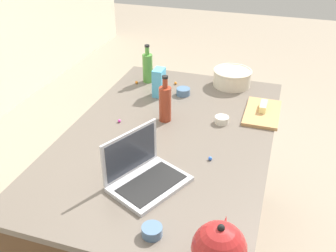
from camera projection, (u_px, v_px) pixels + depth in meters
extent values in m
cube|color=#4C331E|center=(168.00, 203.00, 2.20)|extent=(1.54, 0.97, 0.87)
cube|color=#60564C|center=(168.00, 137.00, 1.97)|extent=(1.60, 1.03, 0.03)
cube|color=#B7B7BC|center=(150.00, 184.00, 1.61)|extent=(0.37, 0.33, 0.02)
cube|color=black|center=(152.00, 183.00, 1.60)|extent=(0.31, 0.26, 0.00)
cube|color=#B7B7BC|center=(130.00, 152.00, 1.62)|extent=(0.27, 0.14, 0.20)
cube|color=#333842|center=(131.00, 153.00, 1.62)|extent=(0.24, 0.12, 0.18)
cylinder|color=beige|center=(232.00, 78.00, 2.44)|extent=(0.24, 0.24, 0.10)
cylinder|color=black|center=(232.00, 77.00, 2.44)|extent=(0.19, 0.19, 0.09)
torus|color=beige|center=(233.00, 71.00, 2.42)|extent=(0.24, 0.24, 0.01)
cylinder|color=maroon|center=(165.00, 104.00, 2.04)|extent=(0.07, 0.07, 0.19)
cylinder|color=maroon|center=(165.00, 83.00, 1.98)|extent=(0.03, 0.03, 0.05)
cylinder|color=black|center=(165.00, 77.00, 1.96)|extent=(0.03, 0.03, 0.01)
cylinder|color=#4C8C38|center=(148.00, 68.00, 2.48)|extent=(0.07, 0.07, 0.18)
cylinder|color=#4C8C38|center=(147.00, 51.00, 2.41)|extent=(0.03, 0.03, 0.05)
cylinder|color=black|center=(147.00, 46.00, 2.40)|extent=(0.03, 0.03, 0.01)
sphere|color=maroon|center=(219.00, 249.00, 1.22)|extent=(0.18, 0.18, 0.18)
cone|color=maroon|center=(224.00, 226.00, 1.28)|extent=(0.08, 0.03, 0.07)
sphere|color=black|center=(221.00, 228.00, 1.17)|extent=(0.02, 0.02, 0.02)
cube|color=#AD7F4C|center=(262.00, 113.00, 2.14)|extent=(0.33, 0.19, 0.02)
cube|color=#F4E58C|center=(263.00, 106.00, 2.15)|extent=(0.11, 0.04, 0.04)
cylinder|color=slate|center=(152.00, 231.00, 1.37)|extent=(0.08, 0.08, 0.04)
cylinder|color=beige|center=(222.00, 120.00, 2.05)|extent=(0.07, 0.07, 0.04)
cylinder|color=slate|center=(183.00, 92.00, 2.34)|extent=(0.08, 0.08, 0.04)
cube|color=#4CA5CC|center=(159.00, 82.00, 2.30)|extent=(0.09, 0.06, 0.17)
sphere|color=#CC3399|center=(119.00, 121.00, 2.06)|extent=(0.02, 0.02, 0.02)
sphere|color=orange|center=(137.00, 82.00, 2.49)|extent=(0.02, 0.02, 0.02)
sphere|color=orange|center=(176.00, 83.00, 2.48)|extent=(0.02, 0.02, 0.02)
sphere|color=blue|center=(210.00, 158.00, 1.77)|extent=(0.02, 0.02, 0.02)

